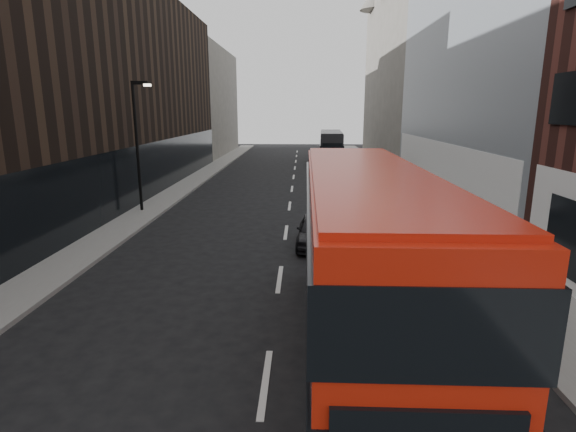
# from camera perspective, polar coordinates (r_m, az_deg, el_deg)

# --- Properties ---
(sidewalk_right) EXTENTS (3.00, 80.00, 0.15)m
(sidewalk_right) POSITION_cam_1_polar(r_m,az_deg,el_deg) (32.66, 13.75, 3.12)
(sidewalk_right) COLOR slate
(sidewalk_right) RESTS_ON ground
(sidewalk_left) EXTENTS (2.00, 80.00, 0.15)m
(sidewalk_left) POSITION_cam_1_polar(r_m,az_deg,el_deg) (33.14, -13.52, 3.28)
(sidewalk_left) COLOR slate
(sidewalk_left) RESTS_ON ground
(building_modern_block) EXTENTS (5.03, 22.00, 20.00)m
(building_modern_block) POSITION_cam_1_polar(r_m,az_deg,el_deg) (29.78, 24.54, 20.40)
(building_modern_block) COLOR #91959B
(building_modern_block) RESTS_ON ground
(building_victorian) EXTENTS (6.50, 24.00, 21.00)m
(building_victorian) POSITION_cam_1_polar(r_m,az_deg,el_deg) (51.73, 14.36, 17.39)
(building_victorian) COLOR #635F57
(building_victorian) RESTS_ON ground
(building_left_mid) EXTENTS (5.00, 24.00, 14.00)m
(building_left_mid) POSITION_cam_1_polar(r_m,az_deg,el_deg) (38.50, -17.31, 14.77)
(building_left_mid) COLOR black
(building_left_mid) RESTS_ON ground
(building_left_far) EXTENTS (5.00, 20.00, 13.00)m
(building_left_far) POSITION_cam_1_polar(r_m,az_deg,el_deg) (59.74, -10.30, 13.96)
(building_left_far) COLOR #635F57
(building_left_far) RESTS_ON ground
(street_lamp) EXTENTS (1.06, 0.22, 7.00)m
(street_lamp) POSITION_cam_1_polar(r_m,az_deg,el_deg) (26.10, -18.53, 9.42)
(street_lamp) COLOR black
(street_lamp) RESTS_ON sidewalk_left
(red_bus) EXTENTS (2.67, 11.02, 4.44)m
(red_bus) POSITION_cam_1_polar(r_m,az_deg,el_deg) (10.27, 9.60, -5.02)
(red_bus) COLOR #B01A0A
(red_bus) RESTS_ON ground
(grey_bus) EXTENTS (2.86, 10.40, 3.33)m
(grey_bus) POSITION_cam_1_polar(r_m,az_deg,el_deg) (50.67, 5.48, 8.91)
(grey_bus) COLOR black
(grey_bus) RESTS_ON ground
(car_a) EXTENTS (1.78, 3.97, 1.32)m
(car_a) POSITION_cam_1_polar(r_m,az_deg,el_deg) (19.15, 3.55, -1.82)
(car_a) COLOR black
(car_a) RESTS_ON ground
(car_b) EXTENTS (1.76, 4.19, 1.35)m
(car_b) POSITION_cam_1_polar(r_m,az_deg,el_deg) (26.68, 8.12, 2.44)
(car_b) COLOR gray
(car_b) RESTS_ON ground
(car_c) EXTENTS (1.86, 4.30, 1.23)m
(car_c) POSITION_cam_1_polar(r_m,az_deg,el_deg) (38.53, 5.80, 5.76)
(car_c) COLOR black
(car_c) RESTS_ON ground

